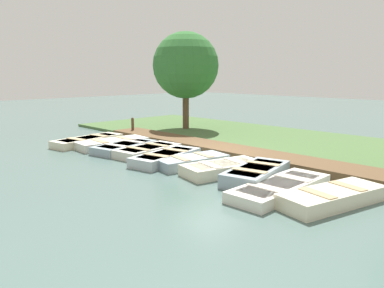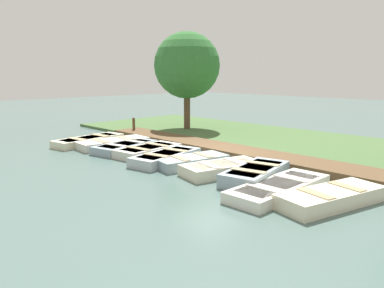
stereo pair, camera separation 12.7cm
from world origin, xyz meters
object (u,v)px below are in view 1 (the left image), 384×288
object	(u,v)px
rowboat_2	(125,147)
mooring_post_near	(133,126)
rowboat_6	(223,168)
rowboat_9	(332,197)
park_tree_far_left	(186,66)
rowboat_8	(280,188)
rowboat_1	(112,143)
rowboat_0	(88,141)
rowboat_7	(256,173)
rowboat_4	(166,157)
rowboat_3	(148,151)
rowboat_5	(192,161)

from	to	relation	value
rowboat_2	mooring_post_near	distance (m)	4.23
rowboat_6	mooring_post_near	bearing A→B (deg)	-93.54
rowboat_9	park_tree_far_left	xyz separation A→B (m)	(-5.99, -11.60, 3.50)
rowboat_2	rowboat_6	bearing A→B (deg)	80.78
rowboat_6	rowboat_9	bearing A→B (deg)	99.20
rowboat_8	rowboat_9	size ratio (longest dim) A/B	1.12
rowboat_1	park_tree_far_left	bearing A→B (deg)	-163.88
rowboat_0	mooring_post_near	world-z (taller)	mooring_post_near
rowboat_7	mooring_post_near	distance (m)	10.09
rowboat_6	rowboat_7	world-z (taller)	rowboat_7
rowboat_9	park_tree_far_left	world-z (taller)	park_tree_far_left
rowboat_1	rowboat_4	xyz separation A→B (m)	(0.20, 3.92, 0.01)
rowboat_3	rowboat_7	size ratio (longest dim) A/B	0.97
rowboat_4	mooring_post_near	size ratio (longest dim) A/B	3.27
rowboat_1	rowboat_4	bearing A→B (deg)	90.97
rowboat_1	rowboat_7	world-z (taller)	rowboat_7
rowboat_3	rowboat_5	distance (m)	2.58
rowboat_1	rowboat_2	distance (m)	1.15
rowboat_4	rowboat_8	bearing A→B (deg)	76.92
park_tree_far_left	rowboat_0	bearing A→B (deg)	-0.97
park_tree_far_left	rowboat_1	bearing A→B (deg)	12.27
rowboat_4	rowboat_7	world-z (taller)	rowboat_7
rowboat_0	rowboat_2	world-z (taller)	rowboat_0
rowboat_0	mooring_post_near	xyz separation A→B (m)	(-3.06, -0.71, 0.31)
mooring_post_near	rowboat_1	bearing A→B (deg)	38.45
rowboat_1	rowboat_5	world-z (taller)	rowboat_5
rowboat_0	rowboat_3	world-z (taller)	rowboat_3
rowboat_2	mooring_post_near	bearing A→B (deg)	-141.20
rowboat_1	rowboat_4	distance (m)	3.93
rowboat_9	park_tree_far_left	bearing A→B (deg)	-103.75
rowboat_9	rowboat_4	bearing A→B (deg)	-76.75
rowboat_0	rowboat_3	distance (m)	3.85
rowboat_3	rowboat_7	world-z (taller)	rowboat_7
rowboat_7	park_tree_far_left	world-z (taller)	park_tree_far_left
rowboat_1	rowboat_6	xyz separation A→B (m)	(-0.04, 6.50, 0.01)
rowboat_3	rowboat_6	world-z (taller)	rowboat_6
rowboat_0	rowboat_1	world-z (taller)	rowboat_1
rowboat_2	rowboat_8	bearing A→B (deg)	77.27
rowboat_0	rowboat_4	world-z (taller)	rowboat_4
rowboat_6	rowboat_8	distance (m)	2.47
rowboat_4	rowboat_8	distance (m)	5.02
rowboat_5	park_tree_far_left	size ratio (longest dim) A/B	0.50
rowboat_2	rowboat_9	bearing A→B (deg)	78.42
rowboat_1	park_tree_far_left	xyz separation A→B (m)	(-5.76, -1.25, 3.52)
rowboat_1	rowboat_5	xyz separation A→B (m)	(-0.06, 5.03, 0.00)
rowboat_8	rowboat_9	world-z (taller)	rowboat_9
rowboat_3	park_tree_far_left	bearing A→B (deg)	-153.75
rowboat_7	rowboat_3	bearing A→B (deg)	-101.14
rowboat_4	rowboat_1	bearing A→B (deg)	-103.98
rowboat_3	rowboat_9	distance (m)	7.90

